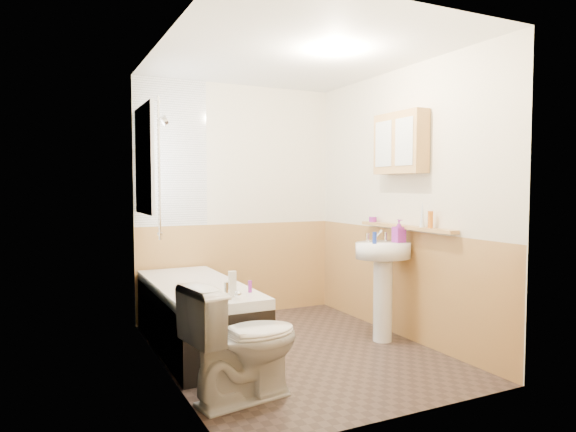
{
  "coord_description": "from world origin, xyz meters",
  "views": [
    {
      "loc": [
        -1.95,
        -3.85,
        1.41
      ],
      "look_at": [
        0.0,
        0.15,
        1.15
      ],
      "focal_mm": 32.0,
      "sensor_mm": 36.0,
      "label": 1
    }
  ],
  "objects_px": {
    "bathtub": "(197,314)",
    "toilet": "(244,342)",
    "sink": "(383,271)",
    "medicine_cabinet": "(400,143)",
    "pine_shelf": "(405,227)"
  },
  "relations": [
    {
      "from": "bathtub",
      "to": "pine_shelf",
      "type": "bearing_deg",
      "value": -19.23
    },
    {
      "from": "toilet",
      "to": "pine_shelf",
      "type": "xyz_separation_m",
      "value": [
        1.8,
        0.59,
        0.65
      ]
    },
    {
      "from": "medicine_cabinet",
      "to": "sink",
      "type": "bearing_deg",
      "value": 179.11
    },
    {
      "from": "toilet",
      "to": "bathtub",
      "type": "bearing_deg",
      "value": -10.69
    },
    {
      "from": "toilet",
      "to": "medicine_cabinet",
      "type": "height_order",
      "value": "medicine_cabinet"
    },
    {
      "from": "bathtub",
      "to": "sink",
      "type": "relative_size",
      "value": 1.74
    },
    {
      "from": "sink",
      "to": "pine_shelf",
      "type": "distance_m",
      "value": 0.45
    },
    {
      "from": "toilet",
      "to": "sink",
      "type": "xyz_separation_m",
      "value": [
        1.6,
        0.65,
        0.26
      ]
    },
    {
      "from": "sink",
      "to": "medicine_cabinet",
      "type": "xyz_separation_m",
      "value": [
        0.17,
        -0.0,
        1.16
      ]
    },
    {
      "from": "bathtub",
      "to": "toilet",
      "type": "height_order",
      "value": "toilet"
    },
    {
      "from": "pine_shelf",
      "to": "toilet",
      "type": "bearing_deg",
      "value": -161.79
    },
    {
      "from": "medicine_cabinet",
      "to": "bathtub",
      "type": "bearing_deg",
      "value": 162.06
    },
    {
      "from": "toilet",
      "to": "sink",
      "type": "relative_size",
      "value": 0.77
    },
    {
      "from": "bathtub",
      "to": "toilet",
      "type": "relative_size",
      "value": 2.25
    },
    {
      "from": "bathtub",
      "to": "toilet",
      "type": "distance_m",
      "value": 1.21
    }
  ]
}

